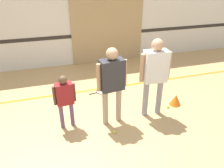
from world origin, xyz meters
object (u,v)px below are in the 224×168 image
at_px(person_instructor, 112,79).
at_px(tennis_ball_near_instructor, 114,132).
at_px(person_student_left, 65,96).
at_px(person_student_right, 155,70).
at_px(racket_spare_on_floor, 101,92).
at_px(training_cone, 176,100).
at_px(tennis_ball_stray_left, 168,107).
at_px(tennis_ball_by_spare_racket, 106,93).

relative_size(person_instructor, tennis_ball_near_instructor, 26.44).
height_order(person_student_left, tennis_ball_near_instructor, person_student_left).
height_order(person_student_right, racket_spare_on_floor, person_student_right).
relative_size(person_student_left, training_cone, 4.29).
bearing_deg(tennis_ball_stray_left, racket_spare_on_floor, 138.53).
distance_m(tennis_ball_near_instructor, tennis_ball_stray_left, 1.65).
relative_size(person_instructor, person_student_left, 1.42).
relative_size(racket_spare_on_floor, tennis_ball_by_spare_racket, 8.16).
xyz_separation_m(person_student_left, tennis_ball_by_spare_racket, (1.18, 1.10, -0.73)).
height_order(person_instructor, tennis_ball_stray_left, person_instructor).
bearing_deg(person_instructor, tennis_ball_near_instructor, -106.14).
relative_size(person_student_left, tennis_ball_by_spare_racket, 18.63).
relative_size(person_student_left, person_student_right, 0.67).
xyz_separation_m(tennis_ball_by_spare_racket, tennis_ball_stray_left, (1.30, -1.11, 0.00)).
distance_m(person_student_left, training_cone, 2.80).
bearing_deg(training_cone, racket_spare_on_floor, 145.03).
bearing_deg(person_student_left, racket_spare_on_floor, 44.52).
xyz_separation_m(racket_spare_on_floor, tennis_ball_by_spare_racket, (0.12, -0.15, 0.02)).
bearing_deg(training_cone, person_student_right, -166.88).
height_order(person_instructor, racket_spare_on_floor, person_instructor).
bearing_deg(racket_spare_on_floor, tennis_ball_by_spare_racket, 119.68).
height_order(person_student_right, tennis_ball_stray_left, person_student_right).
xyz_separation_m(tennis_ball_near_instructor, tennis_ball_by_spare_racket, (0.27, 1.63, 0.00)).
bearing_deg(tennis_ball_by_spare_racket, training_cone, -33.36).
bearing_deg(person_student_right, person_student_left, 1.07).
bearing_deg(tennis_ball_by_spare_racket, racket_spare_on_floor, 129.48).
bearing_deg(person_student_right, training_cone, -163.08).
bearing_deg(training_cone, person_instructor, -173.44).
distance_m(person_student_right, training_cone, 1.27).
height_order(person_student_left, racket_spare_on_floor, person_student_left).
height_order(person_student_right, tennis_ball_by_spare_racket, person_student_right).
relative_size(person_instructor, tennis_ball_by_spare_racket, 26.44).
height_order(tennis_ball_by_spare_racket, training_cone, training_cone).
bearing_deg(tennis_ball_by_spare_racket, person_student_right, -56.91).
xyz_separation_m(person_student_right, tennis_ball_near_instructor, (-1.05, -0.43, -1.10)).
xyz_separation_m(tennis_ball_near_instructor, tennis_ball_stray_left, (1.57, 0.52, 0.00)).
xyz_separation_m(tennis_ball_stray_left, training_cone, (0.25, 0.09, 0.11)).
bearing_deg(tennis_ball_by_spare_racket, tennis_ball_stray_left, -40.44).
bearing_deg(tennis_ball_by_spare_racket, tennis_ball_near_instructor, -99.33).
xyz_separation_m(person_student_right, training_cone, (0.77, 0.18, -0.99)).
bearing_deg(racket_spare_on_floor, tennis_ball_near_instructor, 75.58).
distance_m(person_student_right, racket_spare_on_floor, 1.98).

